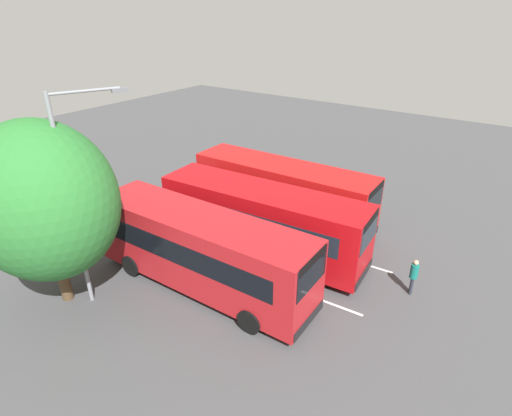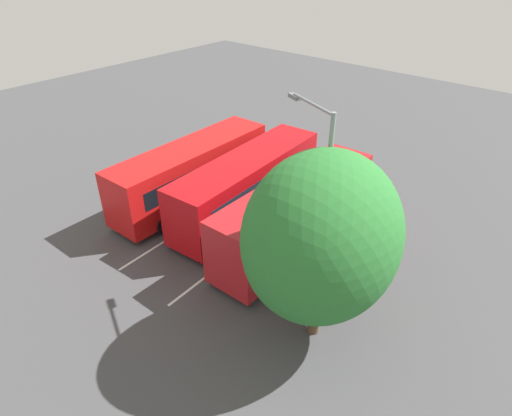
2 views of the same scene
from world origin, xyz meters
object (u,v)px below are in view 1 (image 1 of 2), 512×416
object	(u,v)px
bus_far_left	(202,250)
pedestrian	(414,274)
bus_center_left	(263,220)
bus_center_right	(283,192)
street_lamp	(76,191)
depot_tree	(44,201)

from	to	relation	value
bus_far_left	pedestrian	world-z (taller)	bus_far_left
bus_center_left	pedestrian	xyz separation A→B (m)	(6.67, 1.04, -0.88)
bus_center_right	pedestrian	distance (m)	7.94
bus_center_left	street_lamp	xyz separation A→B (m)	(-3.59, -6.56, 2.92)
pedestrian	street_lamp	distance (m)	13.32
bus_far_left	depot_tree	bearing A→B (deg)	-137.97
bus_far_left	pedestrian	xyz separation A→B (m)	(7.22, 4.55, -0.88)
street_lamp	bus_center_right	bearing A→B (deg)	7.73
bus_far_left	bus_center_right	world-z (taller)	same
pedestrian	depot_tree	bearing A→B (deg)	24.31
bus_center_right	pedestrian	size ratio (longest dim) A/B	6.21
pedestrian	street_lamp	bearing A→B (deg)	24.27
bus_far_left	street_lamp	bearing A→B (deg)	-136.16
depot_tree	bus_center_right	bearing A→B (deg)	70.88
bus_center_right	pedestrian	world-z (taller)	bus_center_right
bus_center_left	bus_center_right	world-z (taller)	same
bus_center_right	street_lamp	xyz separation A→B (m)	(-2.68, -9.80, 2.92)
street_lamp	bus_center_left	bearing A→B (deg)	-5.64
pedestrian	street_lamp	world-z (taller)	street_lamp
bus_far_left	pedestrian	size ratio (longest dim) A/B	6.20
pedestrian	bus_center_right	bearing A→B (deg)	-28.47
bus_center_right	street_lamp	distance (m)	10.57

